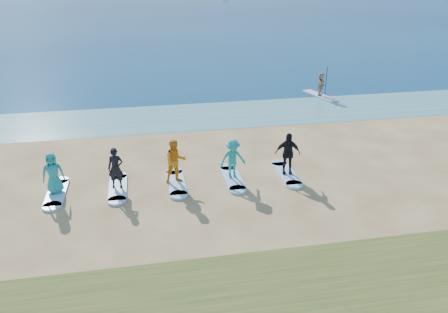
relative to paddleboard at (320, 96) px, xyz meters
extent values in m
plane|color=tan|center=(-8.82, -13.06, -0.06)|extent=(600.00, 600.00, 0.00)
plane|color=teal|center=(-8.82, -2.56, -0.05)|extent=(600.00, 600.00, 0.00)
cube|color=silver|center=(0.00, 0.00, 0.00)|extent=(1.55, 3.07, 0.12)
imported|color=tan|center=(0.00, 0.00, 0.81)|extent=(0.96, 1.45, 1.50)
cube|color=#A0D3F9|center=(-15.37, -10.99, -0.01)|extent=(0.70, 2.20, 0.09)
imported|color=teal|center=(-15.37, -10.99, 0.86)|extent=(0.88, 0.64, 1.67)
cube|color=#A0D3F9|center=(-13.02, -10.99, -0.01)|extent=(0.70, 2.20, 0.09)
imported|color=black|center=(-13.02, -10.99, 0.86)|extent=(0.66, 0.49, 1.67)
cube|color=#A0D3F9|center=(-10.67, -10.99, -0.01)|extent=(0.70, 2.20, 0.09)
imported|color=orange|center=(-10.67, -10.99, 0.95)|extent=(1.02, 0.86, 1.84)
cube|color=#A0D3F9|center=(-8.31, -10.99, -0.01)|extent=(0.70, 2.20, 0.09)
imported|color=teal|center=(-8.31, -10.99, 0.88)|extent=(1.16, 0.76, 1.69)
cube|color=#A0D3F9|center=(-5.96, -10.99, -0.01)|extent=(0.70, 2.20, 0.09)
imported|color=black|center=(-5.96, -10.99, 0.93)|extent=(1.13, 0.65, 1.81)
camera|label=1|loc=(-11.68, -26.98, 8.24)|focal=35.00mm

